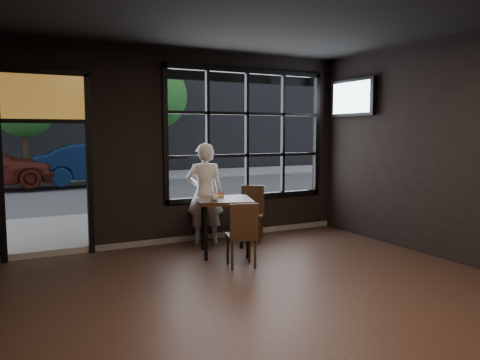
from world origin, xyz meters
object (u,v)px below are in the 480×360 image
chair_near (241,234)px  man (205,194)px  cafe_table (225,226)px  navy_car (98,163)px

chair_near → man: (0.07, 1.45, 0.39)m
cafe_table → navy_car: (-0.02, 10.06, 0.35)m
man → navy_car: size_ratio=0.40×
man → navy_car: man is taller
cafe_table → man: 0.87m
cafe_table → chair_near: 0.68m
navy_car → chair_near: bearing=-178.4°
cafe_table → chair_near: (-0.07, -0.68, 0.02)m
cafe_table → man: bearing=108.1°
chair_near → man: man is taller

